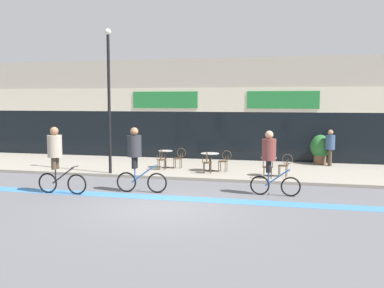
{
  "coord_description": "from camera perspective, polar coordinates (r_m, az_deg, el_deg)",
  "views": [
    {
      "loc": [
        3.85,
        -12.15,
        3.12
      ],
      "look_at": [
        -0.54,
        5.88,
        1.29
      ],
      "focal_mm": 42.0,
      "sensor_mm": 36.0,
      "label": 1
    }
  ],
  "objects": [
    {
      "name": "ground_plane",
      "position": [
        13.12,
        -3.82,
        -8.13
      ],
      "size": [
        120.0,
        120.0,
        0.0
      ],
      "primitive_type": "plane",
      "color": "#5B5B60"
    },
    {
      "name": "sidewalk_slab",
      "position": [
        20.01,
        2.44,
        -3.17
      ],
      "size": [
        40.0,
        5.5,
        0.12
      ],
      "primitive_type": "cube",
      "color": "gray",
      "rests_on": "ground"
    },
    {
      "name": "storefront_facade",
      "position": [
        24.42,
        4.63,
        4.36
      ],
      "size": [
        40.0,
        4.06,
        5.19
      ],
      "color": "#B2A899",
      "rests_on": "ground"
    },
    {
      "name": "bike_lane_stripe",
      "position": [
        14.37,
        -2.19,
        -6.88
      ],
      "size": [
        36.0,
        0.7,
        0.01
      ],
      "primitive_type": "cube",
      "color": "#3D7AB7",
      "rests_on": "ground"
    },
    {
      "name": "bistro_table_0",
      "position": [
        19.85,
        -3.37,
        -1.5
      ],
      "size": [
        0.62,
        0.62,
        0.77
      ],
      "color": "black",
      "rests_on": "sidewalk_slab"
    },
    {
      "name": "bistro_table_1",
      "position": [
        18.92,
        2.3,
        -1.81
      ],
      "size": [
        0.77,
        0.77,
        0.76
      ],
      "color": "black",
      "rests_on": "sidewalk_slab"
    },
    {
      "name": "bistro_table_2",
      "position": [
        17.95,
        9.72,
        -2.39
      ],
      "size": [
        0.61,
        0.61,
        0.74
      ],
      "color": "black",
      "rests_on": "sidewalk_slab"
    },
    {
      "name": "cafe_chair_0_near",
      "position": [
        19.26,
        -3.9,
        -1.79
      ],
      "size": [
        0.42,
        0.59,
        0.9
      ],
      "rotation": [
        0.0,
        0.0,
        1.63
      ],
      "color": "#4C3823",
      "rests_on": "sidewalk_slab"
    },
    {
      "name": "cafe_chair_0_side",
      "position": [
        19.68,
        -1.63,
        -1.62
      ],
      "size": [
        0.58,
        0.4,
        0.9
      ],
      "rotation": [
        0.0,
        0.0,
        3.15
      ],
      "color": "#4C3823",
      "rests_on": "sidewalk_slab"
    },
    {
      "name": "cafe_chair_1_near",
      "position": [
        18.32,
        1.93,
        -2.16
      ],
      "size": [
        0.43,
        0.59,
        0.9
      ],
      "rotation": [
        0.0,
        0.0,
        1.64
      ],
      "color": "#4C3823",
      "rests_on": "sidewalk_slab"
    },
    {
      "name": "cafe_chair_1_side",
      "position": [
        18.8,
        4.16,
        -1.97
      ],
      "size": [
        0.59,
        0.44,
        0.9
      ],
      "rotation": [
        0.0,
        0.0,
        3.03
      ],
      "color": "#4C3823",
      "rests_on": "sidewalk_slab"
    },
    {
      "name": "cafe_chair_2_near",
      "position": [
        17.33,
        9.6,
        -2.68
      ],
      "size": [
        0.44,
        0.59,
        0.9
      ],
      "rotation": [
        0.0,
        0.0,
        1.68
      ],
      "color": "#4C3823",
      "rests_on": "sidewalk_slab"
    },
    {
      "name": "cafe_chair_2_side",
      "position": [
        17.91,
        11.72,
        -2.45
      ],
      "size": [
        0.6,
        0.45,
        0.9
      ],
      "rotation": [
        0.0,
        0.0,
        3.01
      ],
      "color": "#4C3823",
      "rests_on": "sidewalk_slab"
    },
    {
      "name": "planter_pot",
      "position": [
        21.79,
        15.97,
        -0.52
      ],
      "size": [
        0.91,
        0.91,
        1.38
      ],
      "color": "brown",
      "rests_on": "sidewalk_slab"
    },
    {
      "name": "lamp_post",
      "position": [
        18.55,
        -10.5,
        6.55
      ],
      "size": [
        0.26,
        0.26,
        5.83
      ],
      "color": "black",
      "rests_on": "sidewalk_slab"
    },
    {
      "name": "cyclist_0",
      "position": [
        15.52,
        -16.86,
        -1.24
      ],
      "size": [
        1.75,
        0.49,
        2.23
      ],
      "rotation": [
        0.0,
        0.0,
        0.01
      ],
      "color": "black",
      "rests_on": "ground"
    },
    {
      "name": "cyclist_1",
      "position": [
        15.18,
        -7.12,
        -1.28
      ],
      "size": [
        1.74,
        0.56,
        2.2
      ],
      "rotation": [
        0.0,
        0.0,
        0.09
      ],
      "color": "black",
      "rests_on": "ground"
    },
    {
      "name": "cyclist_2",
      "position": [
        14.8,
        9.9,
        -1.62
      ],
      "size": [
        1.64,
        0.48,
        2.13
      ],
      "rotation": [
        0.0,
        0.0,
        -0.01
      ],
      "color": "black",
      "rests_on": "ground"
    },
    {
      "name": "pedestrian_near_end",
      "position": [
        21.33,
        17.14,
        -0.05
      ],
      "size": [
        0.49,
        0.49,
        1.65
      ],
      "rotation": [
        0.0,
        0.0,
        0.16
      ],
      "color": "#4C3D2D",
      "rests_on": "sidewalk_slab"
    }
  ]
}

